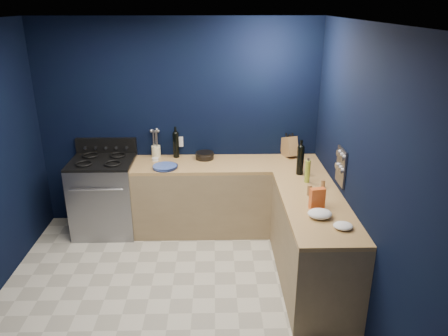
{
  "coord_description": "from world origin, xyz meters",
  "views": [
    {
      "loc": [
        0.45,
        -3.56,
        2.75
      ],
      "look_at": [
        0.55,
        1.0,
        1.0
      ],
      "focal_mm": 34.85,
      "sensor_mm": 36.0,
      "label": 1
    }
  ],
  "objects_px": {
    "crouton_bag": "(317,199)",
    "knife_block": "(289,147)",
    "plate_stack": "(165,167)",
    "gas_range": "(105,197)",
    "utensil_crock": "(156,151)"
  },
  "relations": [
    {
      "from": "crouton_bag",
      "to": "knife_block",
      "type": "bearing_deg",
      "value": 80.09
    },
    {
      "from": "plate_stack",
      "to": "gas_range",
      "type": "bearing_deg",
      "value": 168.93
    },
    {
      "from": "gas_range",
      "to": "knife_block",
      "type": "bearing_deg",
      "value": 6.45
    },
    {
      "from": "knife_block",
      "to": "crouton_bag",
      "type": "xyz_separation_m",
      "value": [
        0.02,
        -1.52,
        -0.02
      ]
    },
    {
      "from": "knife_block",
      "to": "crouton_bag",
      "type": "relative_size",
      "value": 1.19
    },
    {
      "from": "plate_stack",
      "to": "knife_block",
      "type": "relative_size",
      "value": 1.16
    },
    {
      "from": "gas_range",
      "to": "knife_block",
      "type": "relative_size",
      "value": 3.73
    },
    {
      "from": "plate_stack",
      "to": "crouton_bag",
      "type": "relative_size",
      "value": 1.38
    },
    {
      "from": "plate_stack",
      "to": "knife_block",
      "type": "height_order",
      "value": "knife_block"
    },
    {
      "from": "crouton_bag",
      "to": "gas_range",
      "type": "bearing_deg",
      "value": 141.19
    },
    {
      "from": "plate_stack",
      "to": "knife_block",
      "type": "xyz_separation_m",
      "value": [
        1.54,
        0.42,
        0.11
      ]
    },
    {
      "from": "gas_range",
      "to": "plate_stack",
      "type": "bearing_deg",
      "value": -11.07
    },
    {
      "from": "utensil_crock",
      "to": "crouton_bag",
      "type": "relative_size",
      "value": 0.69
    },
    {
      "from": "plate_stack",
      "to": "crouton_bag",
      "type": "bearing_deg",
      "value": -35.19
    },
    {
      "from": "plate_stack",
      "to": "utensil_crock",
      "type": "height_order",
      "value": "utensil_crock"
    }
  ]
}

